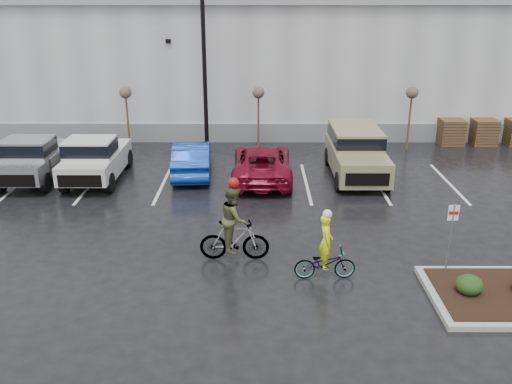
{
  "coord_description": "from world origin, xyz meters",
  "views": [
    {
      "loc": [
        -1.56,
        -13.4,
        7.71
      ],
      "look_at": [
        -1.6,
        3.51,
        1.3
      ],
      "focal_mm": 38.0,
      "sensor_mm": 36.0,
      "label": 1
    }
  ],
  "objects_px": {
    "lamppost": "(203,35)",
    "pallet_stack_a": "(451,132)",
    "pickup_silver": "(38,156)",
    "cyclist_hivis": "(325,257)",
    "pallet_stack_b": "(483,132)",
    "sapling_west": "(126,96)",
    "car_blue": "(192,158)",
    "suv_tan": "(357,154)",
    "car_red": "(262,163)",
    "sapling_mid": "(258,96)",
    "cyclist_olive": "(234,231)",
    "pickup_white": "(98,156)",
    "sapling_east": "(412,96)",
    "fire_lane_sign": "(451,231)"
  },
  "relations": [
    {
      "from": "sapling_west",
      "to": "car_blue",
      "type": "height_order",
      "value": "sapling_west"
    },
    {
      "from": "suv_tan",
      "to": "sapling_mid",
      "type": "bearing_deg",
      "value": 135.41
    },
    {
      "from": "pickup_white",
      "to": "cyclist_olive",
      "type": "distance_m",
      "value": 9.69
    },
    {
      "from": "pallet_stack_a",
      "to": "cyclist_hivis",
      "type": "height_order",
      "value": "cyclist_hivis"
    },
    {
      "from": "cyclist_olive",
      "to": "sapling_west",
      "type": "bearing_deg",
      "value": 26.16
    },
    {
      "from": "sapling_mid",
      "to": "pickup_silver",
      "type": "relative_size",
      "value": 0.62
    },
    {
      "from": "car_blue",
      "to": "suv_tan",
      "type": "relative_size",
      "value": 0.88
    },
    {
      "from": "pallet_stack_a",
      "to": "suv_tan",
      "type": "height_order",
      "value": "suv_tan"
    },
    {
      "from": "car_red",
      "to": "cyclist_hivis",
      "type": "relative_size",
      "value": 2.51
    },
    {
      "from": "cyclist_olive",
      "to": "sapling_mid",
      "type": "bearing_deg",
      "value": -3.46
    },
    {
      "from": "sapling_mid",
      "to": "cyclist_hivis",
      "type": "xyz_separation_m",
      "value": [
        1.84,
        -12.92,
        -2.07
      ]
    },
    {
      "from": "pickup_silver",
      "to": "cyclist_hivis",
      "type": "relative_size",
      "value": 2.49
    },
    {
      "from": "pallet_stack_a",
      "to": "sapling_west",
      "type": "bearing_deg",
      "value": -176.53
    },
    {
      "from": "suv_tan",
      "to": "cyclist_olive",
      "type": "height_order",
      "value": "cyclist_olive"
    },
    {
      "from": "car_red",
      "to": "cyclist_hivis",
      "type": "height_order",
      "value": "cyclist_hivis"
    },
    {
      "from": "pallet_stack_b",
      "to": "sapling_west",
      "type": "bearing_deg",
      "value": -176.86
    },
    {
      "from": "fire_lane_sign",
      "to": "car_blue",
      "type": "bearing_deg",
      "value": 132.32
    },
    {
      "from": "lamppost",
      "to": "cyclist_hivis",
      "type": "bearing_deg",
      "value": -69.99
    },
    {
      "from": "pallet_stack_b",
      "to": "pickup_silver",
      "type": "relative_size",
      "value": 0.26
    },
    {
      "from": "pickup_silver",
      "to": "sapling_west",
      "type": "bearing_deg",
      "value": 55.46
    },
    {
      "from": "pallet_stack_a",
      "to": "car_blue",
      "type": "xyz_separation_m",
      "value": [
        -12.9,
        -4.79,
        0.06
      ]
    },
    {
      "from": "pallet_stack_a",
      "to": "suv_tan",
      "type": "xyz_separation_m",
      "value": [
        -5.8,
        -5.14,
        0.35
      ]
    },
    {
      "from": "car_blue",
      "to": "suv_tan",
      "type": "height_order",
      "value": "suv_tan"
    },
    {
      "from": "lamppost",
      "to": "pallet_stack_a",
      "type": "height_order",
      "value": "lamppost"
    },
    {
      "from": "pickup_white",
      "to": "sapling_west",
      "type": "bearing_deg",
      "value": 85.08
    },
    {
      "from": "pickup_white",
      "to": "cyclist_hivis",
      "type": "bearing_deg",
      "value": -44.72
    },
    {
      "from": "pallet_stack_b",
      "to": "suv_tan",
      "type": "relative_size",
      "value": 0.26
    },
    {
      "from": "sapling_mid",
      "to": "car_blue",
      "type": "relative_size",
      "value": 0.71
    },
    {
      "from": "fire_lane_sign",
      "to": "cyclist_olive",
      "type": "bearing_deg",
      "value": 170.56
    },
    {
      "from": "pickup_silver",
      "to": "cyclist_olive",
      "type": "xyz_separation_m",
      "value": [
        8.7,
        -7.53,
        -0.05
      ]
    },
    {
      "from": "sapling_mid",
      "to": "lamppost",
      "type": "bearing_deg",
      "value": -158.2
    },
    {
      "from": "sapling_mid",
      "to": "sapling_east",
      "type": "height_order",
      "value": "same"
    },
    {
      "from": "lamppost",
      "to": "pickup_white",
      "type": "height_order",
      "value": "lamppost"
    },
    {
      "from": "lamppost",
      "to": "pallet_stack_b",
      "type": "xyz_separation_m",
      "value": [
        14.2,
        2.0,
        -5.01
      ]
    },
    {
      "from": "pallet_stack_b",
      "to": "suv_tan",
      "type": "height_order",
      "value": "suv_tan"
    },
    {
      "from": "cyclist_hivis",
      "to": "cyclist_olive",
      "type": "distance_m",
      "value": 2.83
    },
    {
      "from": "sapling_east",
      "to": "pallet_stack_b",
      "type": "bearing_deg",
      "value": 13.39
    },
    {
      "from": "sapling_mid",
      "to": "cyclist_hivis",
      "type": "distance_m",
      "value": 13.21
    },
    {
      "from": "sapling_west",
      "to": "cyclist_olive",
      "type": "bearing_deg",
      "value": -63.97
    },
    {
      "from": "pickup_white",
      "to": "pickup_silver",
      "type": "bearing_deg",
      "value": 179.48
    },
    {
      "from": "cyclist_hivis",
      "to": "car_blue",
      "type": "bearing_deg",
      "value": 25.18
    },
    {
      "from": "car_blue",
      "to": "suv_tan",
      "type": "xyz_separation_m",
      "value": [
        7.11,
        -0.35,
        0.29
      ]
    },
    {
      "from": "lamppost",
      "to": "pallet_stack_a",
      "type": "relative_size",
      "value": 6.83
    },
    {
      "from": "pickup_silver",
      "to": "pallet_stack_a",
      "type": "bearing_deg",
      "value": 15.17
    },
    {
      "from": "sapling_east",
      "to": "fire_lane_sign",
      "type": "height_order",
      "value": "sapling_east"
    },
    {
      "from": "lamppost",
      "to": "sapling_west",
      "type": "distance_m",
      "value": 5.07
    },
    {
      "from": "pallet_stack_a",
      "to": "suv_tan",
      "type": "bearing_deg",
      "value": -138.41
    },
    {
      "from": "pickup_silver",
      "to": "pickup_white",
      "type": "relative_size",
      "value": 1.0
    },
    {
      "from": "lamppost",
      "to": "sapling_east",
      "type": "xyz_separation_m",
      "value": [
        10.0,
        1.0,
        -2.96
      ]
    },
    {
      "from": "pallet_stack_a",
      "to": "pickup_silver",
      "type": "height_order",
      "value": "pickup_silver"
    }
  ]
}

